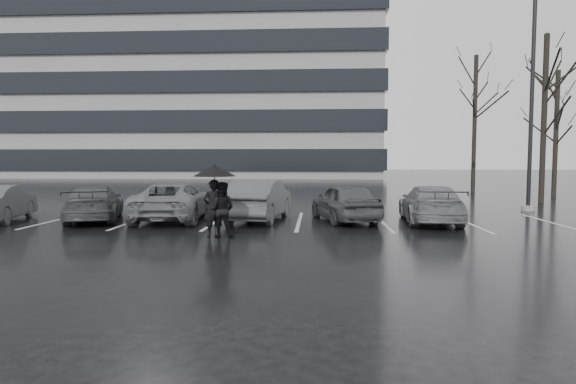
% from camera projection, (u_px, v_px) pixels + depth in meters
% --- Properties ---
extents(ground, '(160.00, 160.00, 0.00)m').
position_uv_depth(ground, '(275.00, 232.00, 13.91)').
color(ground, black).
rests_on(ground, ground).
extents(office_building, '(61.00, 26.00, 29.00)m').
position_uv_depth(office_building, '(137.00, 64.00, 62.01)').
color(office_building, gray).
rests_on(office_building, ground).
extents(car_main, '(2.51, 4.10, 1.30)m').
position_uv_depth(car_main, '(344.00, 202.00, 16.32)').
color(car_main, black).
rests_on(car_main, ground).
extents(car_west_a, '(2.00, 4.45, 1.42)m').
position_uv_depth(car_west_a, '(259.00, 200.00, 16.63)').
color(car_west_a, '#2A2A2D').
rests_on(car_west_a, ground).
extents(car_west_b, '(2.53, 4.84, 1.30)m').
position_uv_depth(car_west_b, '(173.00, 201.00, 16.66)').
color(car_west_b, '#4B4A4D').
rests_on(car_west_b, ground).
extents(car_west_c, '(2.88, 4.43, 1.19)m').
position_uv_depth(car_west_c, '(94.00, 203.00, 16.45)').
color(car_west_c, black).
rests_on(car_west_c, ground).
extents(car_east, '(2.02, 4.38, 1.24)m').
position_uv_depth(car_east, '(430.00, 204.00, 15.98)').
color(car_east, '#4B4A4D').
rests_on(car_east, ground).
extents(pedestrian_left, '(0.68, 0.61, 1.56)m').
position_uv_depth(pedestrian_left, '(213.00, 208.00, 13.10)').
color(pedestrian_left, black).
rests_on(pedestrian_left, ground).
extents(pedestrian_right, '(0.76, 0.60, 1.50)m').
position_uv_depth(pedestrian_right, '(222.00, 210.00, 13.04)').
color(pedestrian_right, black).
rests_on(pedestrian_right, ground).
extents(umbrella, '(1.17, 1.17, 1.98)m').
position_uv_depth(umbrella, '(215.00, 171.00, 12.95)').
color(umbrella, black).
rests_on(umbrella, ground).
extents(lamp_post, '(0.51, 0.51, 9.32)m').
position_uv_depth(lamp_post, '(532.00, 106.00, 19.41)').
color(lamp_post, gray).
rests_on(lamp_post, ground).
extents(stall_stripes, '(19.72, 5.00, 0.00)m').
position_uv_depth(stall_stripes, '(258.00, 221.00, 16.45)').
color(stall_stripes, '#B8B8BA').
rests_on(stall_stripes, ground).
extents(tree_east, '(0.26, 0.26, 8.00)m').
position_uv_depth(tree_east, '(544.00, 119.00, 22.89)').
color(tree_east, black).
rests_on(tree_east, ground).
extents(tree_ne, '(0.26, 0.26, 7.00)m').
position_uv_depth(tree_ne, '(556.00, 134.00, 26.76)').
color(tree_ne, black).
rests_on(tree_ne, ground).
extents(tree_north, '(0.26, 0.26, 8.50)m').
position_uv_depth(tree_north, '(475.00, 124.00, 29.90)').
color(tree_north, black).
rests_on(tree_north, ground).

